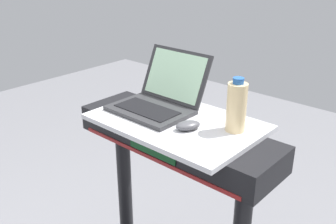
# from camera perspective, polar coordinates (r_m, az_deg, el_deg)

# --- Properties ---
(desk_board) EXTENTS (0.67, 0.44, 0.02)m
(desk_board) POSITION_cam_1_polar(r_m,az_deg,el_deg) (1.57, 1.22, -1.50)
(desk_board) COLOR silver
(desk_board) RESTS_ON treadmill_base
(laptop) EXTENTS (0.34, 0.33, 0.23)m
(laptop) POSITION_cam_1_polar(r_m,az_deg,el_deg) (1.66, -1.43, 2.04)
(laptop) COLOR #2D2D30
(laptop) RESTS_ON desk_board
(computer_mouse) EXTENTS (0.10, 0.12, 0.03)m
(computer_mouse) POSITION_cam_1_polar(r_m,az_deg,el_deg) (1.47, 2.97, -2.01)
(computer_mouse) COLOR #4C4C51
(computer_mouse) RESTS_ON desk_board
(water_bottle) EXTENTS (0.08, 0.08, 0.21)m
(water_bottle) POSITION_cam_1_polar(r_m,az_deg,el_deg) (1.46, 10.12, 0.80)
(water_bottle) COLOR beige
(water_bottle) RESTS_ON desk_board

